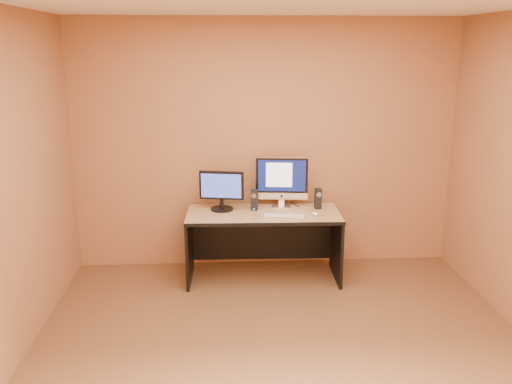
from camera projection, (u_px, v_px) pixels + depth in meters
floor at (285, 363)px, 4.08m from camera, size 4.00×4.00×0.00m
walls at (288, 197)px, 3.74m from camera, size 4.00×4.00×2.60m
desk at (263, 246)px, 5.48m from camera, size 1.54×0.71×0.70m
imac at (282, 182)px, 5.54m from camera, size 0.56×0.26×0.52m
second_monitor at (222, 191)px, 5.43m from camera, size 0.49×0.31×0.40m
speaker_left at (254, 200)px, 5.45m from camera, size 0.08×0.08×0.21m
speaker_right at (318, 199)px, 5.50m from camera, size 0.07×0.07×0.21m
keyboard at (284, 216)px, 5.26m from camera, size 0.42×0.17×0.02m
mouse at (315, 214)px, 5.30m from camera, size 0.07×0.10×0.03m
cable_a at (295, 205)px, 5.65m from camera, size 0.08×0.20×0.01m
cable_b at (284, 204)px, 5.66m from camera, size 0.08×0.16×0.01m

